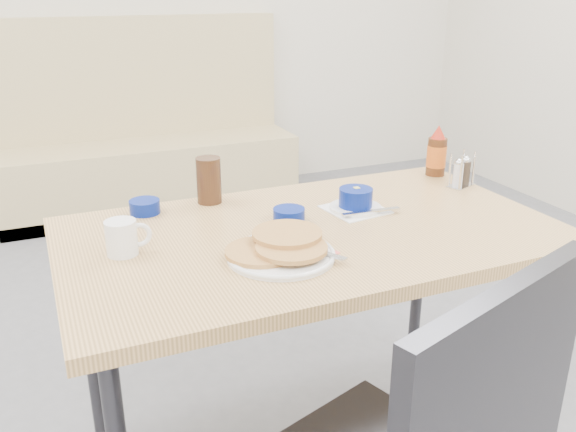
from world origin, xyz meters
name	(u,v)px	position (x,y,z in m)	size (l,w,h in m)	color
booth_bench	(148,154)	(0.00, 2.78, 0.35)	(1.90, 0.56, 1.22)	tan
dining_table	(312,249)	(0.00, 0.25, 0.70)	(1.40, 0.80, 0.76)	tan
pancake_plate	(281,249)	(-0.15, 0.12, 0.78)	(0.28, 0.28, 0.05)	white
coffee_mug	(123,237)	(-0.52, 0.29, 0.81)	(0.12, 0.08, 0.09)	white
grits_setting	(356,201)	(0.19, 0.34, 0.79)	(0.21, 0.19, 0.07)	white
creamer_bowl	(145,207)	(-0.41, 0.57, 0.78)	(0.09, 0.09, 0.04)	navy
butter_bowl	(289,215)	(-0.04, 0.33, 0.78)	(0.09, 0.09, 0.04)	navy
amber_tumbler	(209,180)	(-0.20, 0.59, 0.83)	(0.08, 0.08, 0.15)	#392112
condiment_caddy	(461,174)	(0.64, 0.41, 0.80)	(0.11, 0.09, 0.12)	silver
syrup_bottle	(437,154)	(0.64, 0.55, 0.84)	(0.07, 0.07, 0.18)	#47230F
sugar_wrapper	(333,253)	(-0.02, 0.08, 0.76)	(0.04, 0.02, 0.00)	#F65752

